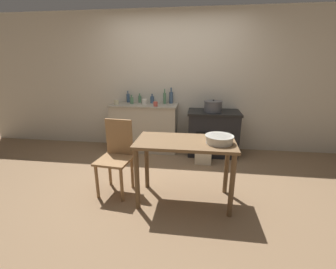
{
  "coord_description": "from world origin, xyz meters",
  "views": [
    {
      "loc": [
        0.44,
        -2.77,
        1.61
      ],
      "look_at": [
        0.0,
        0.48,
        0.58
      ],
      "focal_mm": 24.0,
      "sensor_mm": 36.0,
      "label": 1
    }
  ],
  "objects_px": {
    "chair": "(116,155)",
    "bottle_center": "(171,97)",
    "work_table": "(185,151)",
    "cup_far_right": "(116,102)",
    "stock_pot": "(213,106)",
    "cup_mid_right": "(144,102)",
    "stove": "(213,133)",
    "bottle_left": "(152,100)",
    "bottle_center_right": "(128,98)",
    "bottle_mid_left": "(132,100)",
    "bottle_far_left": "(140,99)",
    "mixing_bowl_large": "(219,139)",
    "bottle_center_left": "(165,98)",
    "flour_sack": "(203,152)",
    "cup_right": "(156,104)"
  },
  "relations": [
    {
      "from": "chair",
      "to": "bottle_center",
      "type": "distance_m",
      "value": 1.83
    },
    {
      "from": "work_table",
      "to": "cup_far_right",
      "type": "height_order",
      "value": "cup_far_right"
    },
    {
      "from": "stock_pot",
      "to": "cup_mid_right",
      "type": "relative_size",
      "value": 3.26
    },
    {
      "from": "stove",
      "to": "bottle_center",
      "type": "xyz_separation_m",
      "value": [
        -0.8,
        0.21,
        0.6
      ]
    },
    {
      "from": "stove",
      "to": "bottle_left",
      "type": "height_order",
      "value": "bottle_left"
    },
    {
      "from": "stock_pot",
      "to": "bottle_center_right",
      "type": "xyz_separation_m",
      "value": [
        -1.63,
        0.27,
        0.08
      ]
    },
    {
      "from": "work_table",
      "to": "bottle_mid_left",
      "type": "height_order",
      "value": "bottle_mid_left"
    },
    {
      "from": "bottle_far_left",
      "to": "mixing_bowl_large",
      "type": "bearing_deg",
      "value": -53.61
    },
    {
      "from": "bottle_far_left",
      "to": "bottle_mid_left",
      "type": "xyz_separation_m",
      "value": [
        -0.11,
        -0.17,
        -0.0
      ]
    },
    {
      "from": "bottle_left",
      "to": "bottle_center_left",
      "type": "height_order",
      "value": "bottle_center_left"
    },
    {
      "from": "stove",
      "to": "chair",
      "type": "distance_m",
      "value": 1.97
    },
    {
      "from": "cup_far_right",
      "to": "chair",
      "type": "bearing_deg",
      "value": -71.01
    },
    {
      "from": "chair",
      "to": "bottle_left",
      "type": "distance_m",
      "value": 1.73
    },
    {
      "from": "chair",
      "to": "bottle_left",
      "type": "height_order",
      "value": "bottle_left"
    },
    {
      "from": "work_table",
      "to": "bottle_left",
      "type": "xyz_separation_m",
      "value": [
        -0.75,
        1.79,
        0.31
      ]
    },
    {
      "from": "bottle_left",
      "to": "cup_mid_right",
      "type": "xyz_separation_m",
      "value": [
        -0.11,
        -0.18,
        -0.02
      ]
    },
    {
      "from": "stove",
      "to": "cup_far_right",
      "type": "xyz_separation_m",
      "value": [
        -1.79,
        -0.07,
        0.53
      ]
    },
    {
      "from": "bottle_mid_left",
      "to": "bottle_center",
      "type": "relative_size",
      "value": 0.56
    },
    {
      "from": "cup_far_right",
      "to": "flour_sack",
      "type": "bearing_deg",
      "value": -14.04
    },
    {
      "from": "stock_pot",
      "to": "bottle_mid_left",
      "type": "height_order",
      "value": "bottle_mid_left"
    },
    {
      "from": "chair",
      "to": "bottle_center",
      "type": "height_order",
      "value": "bottle_center"
    },
    {
      "from": "cup_far_right",
      "to": "work_table",
      "type": "bearing_deg",
      "value": -48.29
    },
    {
      "from": "cup_mid_right",
      "to": "bottle_left",
      "type": "bearing_deg",
      "value": 57.81
    },
    {
      "from": "chair",
      "to": "cup_right",
      "type": "xyz_separation_m",
      "value": [
        0.27,
        1.33,
        0.43
      ]
    },
    {
      "from": "mixing_bowl_large",
      "to": "cup_mid_right",
      "type": "height_order",
      "value": "cup_mid_right"
    },
    {
      "from": "stove",
      "to": "bottle_left",
      "type": "relative_size",
      "value": 5.27
    },
    {
      "from": "bottle_mid_left",
      "to": "stock_pot",
      "type": "bearing_deg",
      "value": -3.9
    },
    {
      "from": "bottle_center",
      "to": "cup_far_right",
      "type": "xyz_separation_m",
      "value": [
        -0.98,
        -0.28,
        -0.07
      ]
    },
    {
      "from": "stock_pot",
      "to": "bottle_mid_left",
      "type": "bearing_deg",
      "value": 176.1
    },
    {
      "from": "cup_far_right",
      "to": "stove",
      "type": "bearing_deg",
      "value": 2.13
    },
    {
      "from": "bottle_center_left",
      "to": "cup_right",
      "type": "height_order",
      "value": "bottle_center_left"
    },
    {
      "from": "bottle_center_left",
      "to": "stove",
      "type": "bearing_deg",
      "value": -8.97
    },
    {
      "from": "work_table",
      "to": "bottle_left",
      "type": "height_order",
      "value": "bottle_left"
    },
    {
      "from": "bottle_center",
      "to": "cup_far_right",
      "type": "bearing_deg",
      "value": -164.21
    },
    {
      "from": "cup_right",
      "to": "stove",
      "type": "bearing_deg",
      "value": 7.94
    },
    {
      "from": "work_table",
      "to": "bottle_center_left",
      "type": "relative_size",
      "value": 4.09
    },
    {
      "from": "cup_right",
      "to": "bottle_mid_left",
      "type": "bearing_deg",
      "value": 157.06
    },
    {
      "from": "flour_sack",
      "to": "stock_pot",
      "type": "xyz_separation_m",
      "value": [
        0.15,
        0.43,
        0.71
      ]
    },
    {
      "from": "mixing_bowl_large",
      "to": "cup_far_right",
      "type": "xyz_separation_m",
      "value": [
        -1.74,
        1.57,
        0.11
      ]
    },
    {
      "from": "chair",
      "to": "bottle_center_left",
      "type": "distance_m",
      "value": 1.74
    },
    {
      "from": "bottle_far_left",
      "to": "chair",
      "type": "bearing_deg",
      "value": -86.09
    },
    {
      "from": "chair",
      "to": "mixing_bowl_large",
      "type": "distance_m",
      "value": 1.31
    },
    {
      "from": "bottle_left",
      "to": "bottle_mid_left",
      "type": "xyz_separation_m",
      "value": [
        -0.37,
        -0.13,
        -0.0
      ]
    },
    {
      "from": "bottle_mid_left",
      "to": "bottle_center_right",
      "type": "height_order",
      "value": "bottle_center_right"
    },
    {
      "from": "stock_pot",
      "to": "bottle_far_left",
      "type": "bearing_deg",
      "value": 169.0
    },
    {
      "from": "flour_sack",
      "to": "cup_far_right",
      "type": "relative_size",
      "value": 4.57
    },
    {
      "from": "bottle_center_right",
      "to": "stove",
      "type": "bearing_deg",
      "value": -8.0
    },
    {
      "from": "flour_sack",
      "to": "bottle_left",
      "type": "height_order",
      "value": "bottle_left"
    },
    {
      "from": "cup_right",
      "to": "cup_far_right",
      "type": "relative_size",
      "value": 1.0
    },
    {
      "from": "bottle_far_left",
      "to": "bottle_left",
      "type": "height_order",
      "value": "same"
    }
  ]
}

